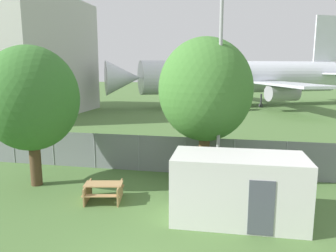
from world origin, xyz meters
TOP-DOWN VIEW (x-y plane):
  - perimeter_fence at (0.00, 9.51)m, footprint 56.07×0.07m
  - airplane at (3.99, 42.97)m, footprint 38.53×30.45m
  - portable_cabin at (2.71, 4.54)m, footprint 4.81×2.37m
  - picnic_bench_near_cabin at (-2.82, 5.24)m, footprint 1.81×1.68m
  - tree_near_hangar at (-6.73, 6.41)m, footprint 4.40×4.40m
  - tree_left_of_cabin at (1.06, 8.91)m, footprint 4.57×4.57m
  - light_mast at (1.79, 7.83)m, footprint 0.44×0.44m

SIDE VIEW (x-z plane):
  - picnic_bench_near_cabin at x=-2.82m, z-range 0.09..0.85m
  - perimeter_fence at x=0.00m, z-range 0.00..1.98m
  - portable_cabin at x=2.71m, z-range 0.00..2.46m
  - tree_near_hangar at x=-6.73m, z-range 0.85..7.44m
  - airplane at x=3.99m, z-range -2.56..10.97m
  - tree_left_of_cabin at x=1.06m, z-range 0.98..8.00m
  - light_mast at x=1.79m, z-range 0.91..10.24m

